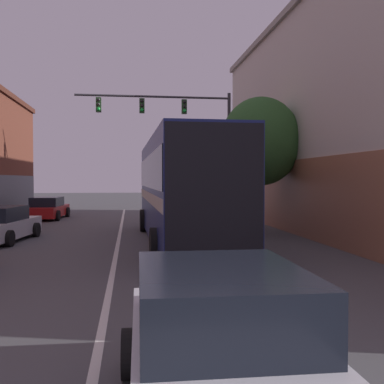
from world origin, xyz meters
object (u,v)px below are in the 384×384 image
(hatchback_foreground, at_px, (224,356))
(parked_car_left_near, at_px, (48,208))
(traffic_signal_gantry, at_px, (181,125))
(street_tree_near, at_px, (261,141))
(bus, at_px, (181,186))

(hatchback_foreground, relative_size, parked_car_left_near, 0.93)
(parked_car_left_near, height_order, traffic_signal_gantry, traffic_signal_gantry)
(parked_car_left_near, relative_size, traffic_signal_gantry, 0.51)
(parked_car_left_near, relative_size, street_tree_near, 0.74)
(hatchback_foreground, height_order, traffic_signal_gantry, traffic_signal_gantry)
(traffic_signal_gantry, distance_m, street_tree_near, 6.61)
(hatchback_foreground, bearing_deg, traffic_signal_gantry, -4.33)
(street_tree_near, bearing_deg, parked_car_left_near, 141.54)
(traffic_signal_gantry, height_order, street_tree_near, traffic_signal_gantry)
(bus, relative_size, traffic_signal_gantry, 1.44)
(traffic_signal_gantry, bearing_deg, street_tree_near, -63.41)
(bus, relative_size, parked_car_left_near, 2.79)
(traffic_signal_gantry, xyz_separation_m, street_tree_near, (2.90, -5.79, -1.35))
(bus, distance_m, hatchback_foreground, 12.56)
(traffic_signal_gantry, bearing_deg, parked_car_left_near, 161.18)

